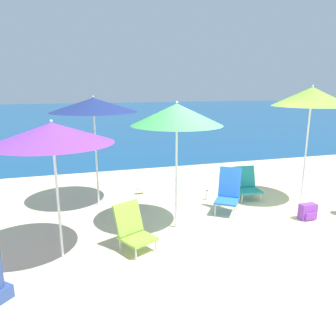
# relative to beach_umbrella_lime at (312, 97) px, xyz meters

# --- Properties ---
(ground_plane) EXTENTS (60.00, 60.00, 0.00)m
(ground_plane) POSITION_rel_beach_umbrella_lime_xyz_m (-1.98, -1.04, -2.23)
(ground_plane) COLOR beige
(sea_water) EXTENTS (60.00, 40.00, 0.01)m
(sea_water) POSITION_rel_beach_umbrella_lime_xyz_m (-1.98, 23.87, -2.23)
(sea_water) COLOR navy
(sea_water) RESTS_ON ground
(beach_umbrella_lime) EXTENTS (1.56, 1.56, 2.46)m
(beach_umbrella_lime) POSITION_rel_beach_umbrella_lime_xyz_m (0.00, 0.00, 0.00)
(beach_umbrella_lime) COLOR white
(beach_umbrella_lime) RESTS_ON ground
(beach_umbrella_purple) EXTENTS (1.65, 1.65, 2.01)m
(beach_umbrella_purple) POSITION_rel_beach_umbrella_lime_xyz_m (-4.92, -0.95, -0.41)
(beach_umbrella_purple) COLOR white
(beach_umbrella_purple) RESTS_ON ground
(beach_umbrella_navy) EXTENTS (1.72, 1.72, 2.26)m
(beach_umbrella_navy) POSITION_rel_beach_umbrella_lime_xyz_m (-4.20, 1.10, -0.16)
(beach_umbrella_navy) COLOR white
(beach_umbrella_navy) RESTS_ON ground
(beach_umbrella_green) EXTENTS (1.53, 1.53, 2.21)m
(beach_umbrella_green) POSITION_rel_beach_umbrella_lime_xyz_m (-2.99, -0.45, -0.25)
(beach_umbrella_green) COLOR white
(beach_umbrella_green) RESTS_ON ground
(beach_chair_blue) EXTENTS (0.68, 0.71, 0.88)m
(beach_chair_blue) POSITION_rel_beach_umbrella_lime_xyz_m (-1.77, -0.03, -1.80)
(beach_chair_blue) COLOR silver
(beach_chair_blue) RESTS_ON ground
(beach_chair_teal) EXTENTS (0.56, 0.61, 0.70)m
(beach_chair_teal) POSITION_rel_beach_umbrella_lime_xyz_m (-1.02, 0.58, -1.90)
(beach_chair_teal) COLOR silver
(beach_chair_teal) RESTS_ON ground
(beach_chair_lime) EXTENTS (0.65, 0.69, 0.71)m
(beach_chair_lime) POSITION_rel_beach_umbrella_lime_xyz_m (-3.87, -1.01, -1.89)
(beach_chair_lime) COLOR silver
(beach_chair_lime) RESTS_ON ground
(backpack_purple) EXTENTS (0.32, 0.19, 0.30)m
(backpack_purple) POSITION_rel_beach_umbrella_lime_xyz_m (-0.51, -0.83, -2.09)
(backpack_purple) COLOR purple
(backpack_purple) RESTS_ON ground
(water_bottle) EXTENTS (0.07, 0.07, 0.22)m
(water_bottle) POSITION_rel_beach_umbrella_lime_xyz_m (-1.89, 0.72, -2.15)
(water_bottle) COLOR silver
(water_bottle) RESTS_ON ground
(seagull) EXTENTS (0.27, 0.11, 0.23)m
(seagull) POSITION_rel_beach_umbrella_lime_xyz_m (-3.19, 1.52, -2.09)
(seagull) COLOR gold
(seagull) RESTS_ON ground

